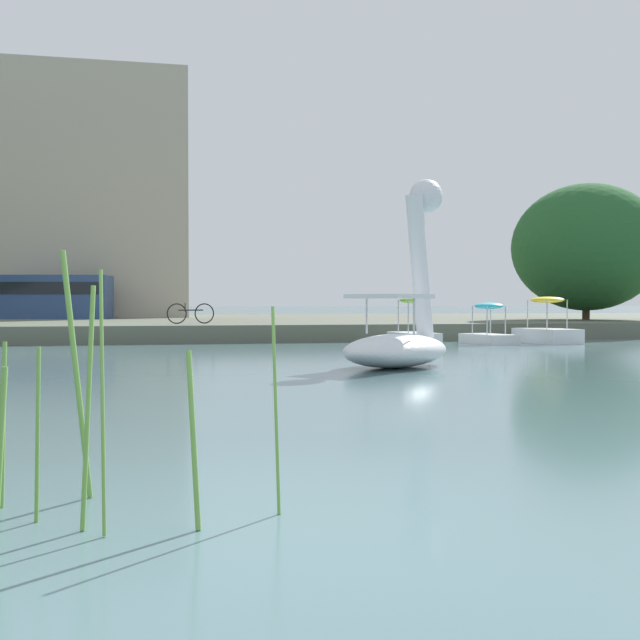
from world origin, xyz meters
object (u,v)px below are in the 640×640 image
object	(u,v)px
tree_willow_near_path	(586,247)
parked_van	(56,295)
bicycle_parked	(191,313)
swan_boat	(401,324)
pedal_boat_lime	(414,331)
pedal_boat_cyan	(489,331)
pedal_boat_yellow	(547,330)

from	to	relation	value
tree_willow_near_path	parked_van	world-z (taller)	tree_willow_near_path
bicycle_parked	parked_van	world-z (taller)	parked_van
tree_willow_near_path	bicycle_parked	bearing A→B (deg)	-169.65
swan_boat	pedal_boat_lime	distance (m)	8.44
pedal_boat_lime	pedal_boat_cyan	size ratio (longest dim) A/B	1.00
swan_boat	tree_willow_near_path	size ratio (longest dim) A/B	0.44
pedal_boat_yellow	bicycle_parked	bearing A→B (deg)	159.56
pedal_boat_lime	swan_boat	bearing A→B (deg)	-110.67
swan_boat	pedal_boat_yellow	world-z (taller)	swan_boat
tree_willow_near_path	swan_boat	bearing A→B (deg)	-130.86
bicycle_parked	pedal_boat_cyan	bearing A→B (deg)	-24.97
swan_boat	pedal_boat_lime	xyz separation A→B (m)	(2.97, 7.88, -0.43)
pedal_boat_lime	pedal_boat_yellow	size ratio (longest dim) A/B	0.88
pedal_boat_yellow	bicycle_parked	distance (m)	11.65
pedal_boat_lime	tree_willow_near_path	distance (m)	12.66
pedal_boat_yellow	tree_willow_near_path	bearing A→B (deg)	51.79
bicycle_parked	parked_van	size ratio (longest dim) A/B	0.32
bicycle_parked	parked_van	bearing A→B (deg)	118.45
pedal_boat_cyan	swan_boat	bearing A→B (deg)	-124.51
pedal_boat_lime	bicycle_parked	size ratio (longest dim) A/B	1.26
pedal_boat_cyan	bicycle_parked	distance (m)	9.83
swan_boat	parked_van	bearing A→B (deg)	112.11
pedal_boat_yellow	parked_van	xyz separation A→B (m)	(-16.32, 14.05, 1.19)
pedal_boat_yellow	pedal_boat_cyan	bearing A→B (deg)	-177.77
pedal_boat_lime	tree_willow_near_path	bearing A→B (deg)	35.41
pedal_boat_cyan	tree_willow_near_path	bearing A→B (deg)	43.35
tree_willow_near_path	bicycle_parked	xyz separation A→B (m)	(-16.47, -3.01, -2.67)
swan_boat	pedal_boat_yellow	size ratio (longest dim) A/B	1.67
pedal_boat_cyan	pedal_boat_yellow	bearing A→B (deg)	2.23
swan_boat	tree_willow_near_path	bearing A→B (deg)	49.14
swan_boat	pedal_boat_lime	bearing A→B (deg)	69.33
pedal_boat_cyan	bicycle_parked	xyz separation A→B (m)	(-8.90, 4.14, 0.53)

